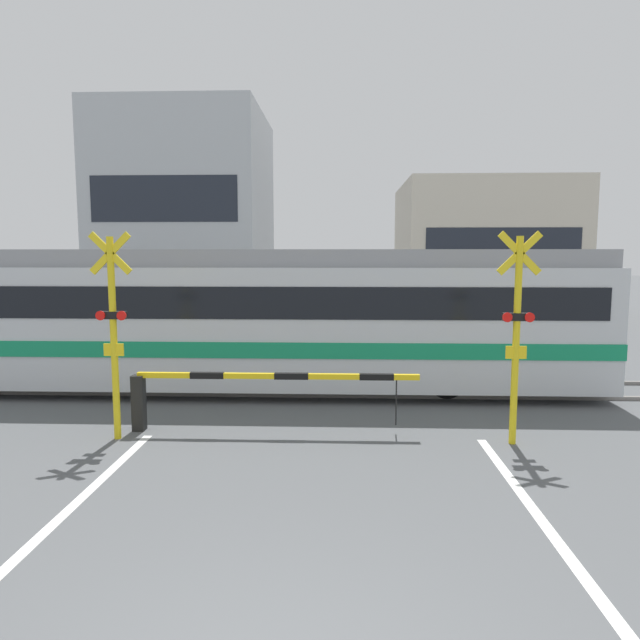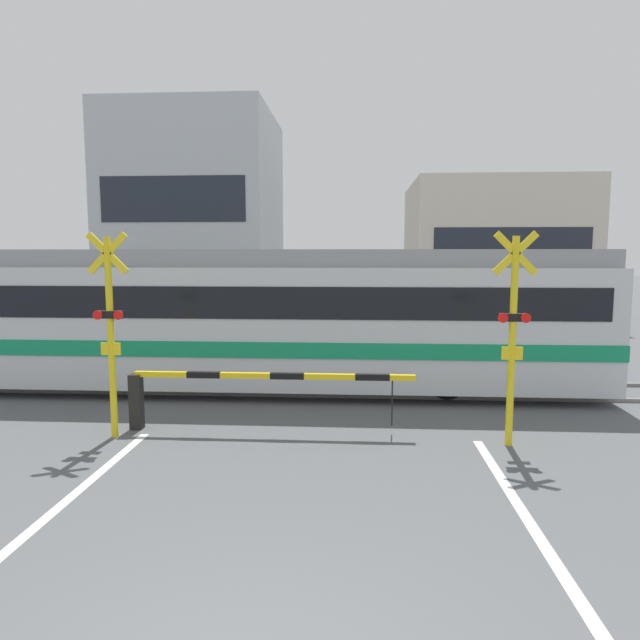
# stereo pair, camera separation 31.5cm
# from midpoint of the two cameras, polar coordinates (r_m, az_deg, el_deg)

# --- Properties ---
(rail_track_near) EXTENTS (50.00, 0.10, 0.08)m
(rail_track_near) POSITION_cam_midpoint_polar(r_m,az_deg,el_deg) (12.09, -0.81, -7.55)
(rail_track_near) COLOR gray
(rail_track_near) RESTS_ON ground_plane
(rail_track_far) EXTENTS (50.00, 0.10, 0.08)m
(rail_track_far) POSITION_cam_midpoint_polar(r_m,az_deg,el_deg) (13.48, -0.49, -6.06)
(rail_track_far) COLOR gray
(rail_track_far) RESTS_ON ground_plane
(commuter_train) EXTENTS (17.37, 2.80, 3.09)m
(commuter_train) POSITION_cam_midpoint_polar(r_m,az_deg,el_deg) (12.93, -12.75, 0.50)
(commuter_train) COLOR silver
(commuter_train) RESTS_ON ground_plane
(crossing_barrier_near) EXTENTS (4.84, 0.20, 1.02)m
(crossing_barrier_near) POSITION_cam_midpoint_polar(r_m,az_deg,el_deg) (9.82, -10.45, -6.61)
(crossing_barrier_near) COLOR black
(crossing_barrier_near) RESTS_ON ground_plane
(crossing_barrier_far) EXTENTS (4.84, 0.20, 1.02)m
(crossing_barrier_far) POSITION_cam_midpoint_polar(r_m,az_deg,el_deg) (15.45, 5.48, -1.73)
(crossing_barrier_far) COLOR black
(crossing_barrier_far) RESTS_ON ground_plane
(crossing_signal_left) EXTENTS (0.68, 0.15, 3.35)m
(crossing_signal_left) POSITION_cam_midpoint_polar(r_m,az_deg,el_deg) (9.73, -20.85, -0.59)
(crossing_signal_left) COLOR yellow
(crossing_signal_left) RESTS_ON ground_plane
(crossing_signal_right) EXTENTS (0.68, 0.15, 3.35)m
(crossing_signal_right) POSITION_cam_midpoint_polar(r_m,az_deg,el_deg) (9.31, 18.15, -0.79)
(crossing_signal_right) COLOR yellow
(crossing_signal_right) RESTS_ON ground_plane
(pedestrian) EXTENTS (0.38, 0.22, 1.55)m
(pedestrian) POSITION_cam_midpoint_polar(r_m,az_deg,el_deg) (17.07, 1.80, -0.53)
(pedestrian) COLOR brown
(pedestrian) RESTS_ON ground_plane
(building_left_of_street) EXTENTS (7.46, 7.62, 9.68)m
(building_left_of_street) POSITION_cam_midpoint_polar(r_m,az_deg,el_deg) (29.01, -13.34, 10.06)
(building_left_of_street) COLOR #B2B7BC
(building_left_of_street) RESTS_ON ground_plane
(building_right_of_street) EXTENTS (7.62, 7.62, 6.31)m
(building_right_of_street) POSITION_cam_midpoint_polar(r_m,az_deg,el_deg) (28.66, 15.49, 6.67)
(building_right_of_street) COLOR beige
(building_right_of_street) RESTS_ON ground_plane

